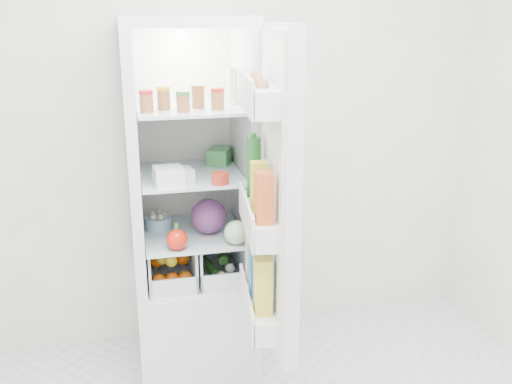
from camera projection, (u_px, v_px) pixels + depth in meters
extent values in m
cube|color=beige|center=(219.00, 112.00, 3.07)|extent=(3.00, 0.02, 2.60)
cube|color=silver|center=(195.00, 316.00, 3.07)|extent=(0.60, 0.60, 0.50)
cube|color=silver|center=(185.00, 21.00, 2.62)|extent=(0.60, 0.60, 0.05)
cube|color=silver|center=(183.00, 146.00, 3.07)|extent=(0.60, 0.05, 1.25)
cube|color=silver|center=(133.00, 162.00, 2.75)|extent=(0.05, 0.60, 1.25)
cube|color=silver|center=(244.00, 155.00, 2.87)|extent=(0.05, 0.60, 1.25)
cube|color=white|center=(184.00, 148.00, 3.04)|extent=(0.50, 0.01, 1.25)
sphere|color=white|center=(180.00, 34.00, 2.83)|extent=(0.05, 0.05, 0.05)
cube|color=silver|center=(193.00, 233.00, 2.90)|extent=(0.49, 0.53, 0.01)
cube|color=silver|center=(191.00, 174.00, 2.81)|extent=(0.49, 0.53, 0.02)
cube|color=silver|center=(188.00, 108.00, 2.71)|extent=(0.49, 0.53, 0.02)
cylinder|color=#B21919|center=(146.00, 103.00, 2.53)|extent=(0.06, 0.06, 0.08)
cylinder|color=gold|center=(164.00, 100.00, 2.59)|extent=(0.06, 0.06, 0.08)
cylinder|color=#267226|center=(183.00, 102.00, 2.53)|extent=(0.06, 0.06, 0.08)
cylinder|color=brown|center=(198.00, 99.00, 2.64)|extent=(0.06, 0.06, 0.08)
cylinder|color=#B21919|center=(218.00, 100.00, 2.60)|extent=(0.06, 0.06, 0.08)
cylinder|color=white|center=(232.00, 86.00, 2.73)|extent=(0.06, 0.06, 0.17)
cube|color=white|center=(168.00, 176.00, 2.60)|extent=(0.14, 0.14, 0.08)
cube|color=beige|center=(181.00, 175.00, 2.65)|extent=(0.12, 0.12, 0.06)
cylinder|color=#B42D1B|center=(220.00, 178.00, 2.62)|extent=(0.10, 0.10, 0.05)
cube|color=#479C51|center=(220.00, 156.00, 2.97)|extent=(0.15, 0.17, 0.08)
sphere|color=#602156|center=(209.00, 216.00, 2.86)|extent=(0.18, 0.18, 0.18)
sphere|color=red|center=(177.00, 239.00, 2.66)|extent=(0.10, 0.10, 0.10)
cylinder|color=#99C7E4|center=(159.00, 223.00, 2.93)|extent=(0.16, 0.16, 0.06)
sphere|color=#BDE2AA|center=(236.00, 232.00, 2.73)|extent=(0.12, 0.12, 0.12)
sphere|color=#FF630D|center=(159.00, 281.00, 2.81)|extent=(0.07, 0.07, 0.07)
sphere|color=#FF630D|center=(172.00, 279.00, 2.82)|extent=(0.07, 0.07, 0.07)
sphere|color=#FF630D|center=(186.00, 278.00, 2.84)|extent=(0.07, 0.07, 0.07)
sphere|color=#FF630D|center=(157.00, 261.00, 2.90)|extent=(0.07, 0.07, 0.07)
sphere|color=#FF630D|center=(170.00, 259.00, 2.92)|extent=(0.07, 0.07, 0.07)
sphere|color=#FF630D|center=(183.00, 258.00, 2.93)|extent=(0.07, 0.07, 0.07)
sphere|color=gold|center=(162.00, 259.00, 2.84)|extent=(0.06, 0.06, 0.06)
sphere|color=gold|center=(174.00, 249.00, 2.96)|extent=(0.06, 0.06, 0.06)
sphere|color=gold|center=(171.00, 261.00, 2.81)|extent=(0.06, 0.06, 0.06)
cylinder|color=#194818|center=(210.00, 267.00, 2.98)|extent=(0.09, 0.21, 0.05)
cylinder|color=#194818|center=(223.00, 253.00, 3.03)|extent=(0.08, 0.21, 0.05)
sphere|color=white|center=(221.00, 276.00, 2.88)|extent=(0.05, 0.05, 0.05)
sphere|color=white|center=(230.00, 268.00, 2.90)|extent=(0.05, 0.05, 0.05)
cube|color=silver|center=(280.00, 189.00, 2.32)|extent=(0.12, 0.60, 1.30)
cube|color=white|center=(272.00, 190.00, 2.31)|extent=(0.07, 0.56, 1.26)
cube|color=white|center=(260.00, 97.00, 2.19)|extent=(0.16, 0.51, 0.10)
cube|color=white|center=(259.00, 219.00, 2.34)|extent=(0.16, 0.51, 0.10)
cube|color=white|center=(259.00, 306.00, 2.46)|extent=(0.16, 0.51, 0.10)
sphere|color=#8E6240|center=(263.00, 85.00, 2.06)|extent=(0.05, 0.05, 0.05)
sphere|color=#8E6240|center=(260.00, 83.00, 2.14)|extent=(0.05, 0.05, 0.05)
sphere|color=#8E6240|center=(257.00, 80.00, 2.21)|extent=(0.05, 0.05, 0.05)
sphere|color=#8E6240|center=(255.00, 78.00, 2.29)|extent=(0.05, 0.05, 0.05)
cylinder|color=#1A5C20|center=(254.00, 167.00, 2.43)|extent=(0.06, 0.06, 0.26)
cube|color=yellow|center=(259.00, 186.00, 2.27)|extent=(0.07, 0.07, 0.20)
cube|color=#E65928|center=(264.00, 198.00, 2.13)|extent=(0.07, 0.07, 0.20)
cube|color=silver|center=(254.00, 256.00, 2.55)|extent=(0.08, 0.08, 0.24)
cube|color=#2981D0|center=(258.00, 270.00, 2.41)|extent=(0.08, 0.08, 0.24)
cube|color=yellow|center=(263.00, 286.00, 2.27)|extent=(0.08, 0.08, 0.24)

